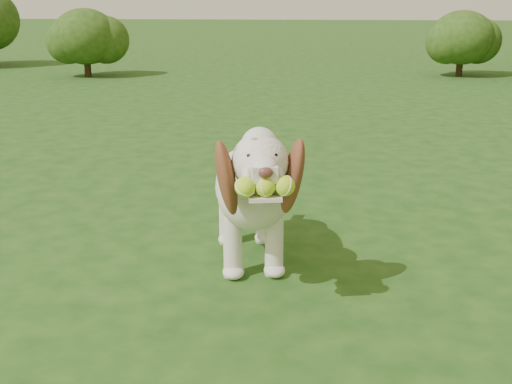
{
  "coord_description": "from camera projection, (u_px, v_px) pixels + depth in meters",
  "views": [
    {
      "loc": [
        0.24,
        -3.93,
        1.45
      ],
      "look_at": [
        -0.06,
        -0.87,
        0.51
      ],
      "focal_mm": 45.0,
      "sensor_mm": 36.0,
      "label": 1
    }
  ],
  "objects": [
    {
      "name": "ground",
      "position": [
        278.0,
        229.0,
        4.19
      ],
      "size": [
        80.0,
        80.0,
        0.0
      ],
      "primitive_type": "plane",
      "color": "#184012",
      "rests_on": "ground"
    },
    {
      "name": "shrub_a",
      "position": [
        85.0,
        37.0,
        11.96
      ],
      "size": [
        1.22,
        1.22,
        1.26
      ],
      "color": "#382314",
      "rests_on": "ground"
    },
    {
      "name": "dog",
      "position": [
        251.0,
        186.0,
        3.49
      ],
      "size": [
        0.62,
        1.34,
        0.88
      ],
      "rotation": [
        0.0,
        0.0,
        0.2
      ],
      "color": "silver",
      "rests_on": "ground"
    },
    {
      "name": "shrub_c",
      "position": [
        462.0,
        38.0,
        12.02
      ],
      "size": [
        1.18,
        1.18,
        1.22
      ],
      "color": "#382314",
      "rests_on": "ground"
    }
  ]
}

